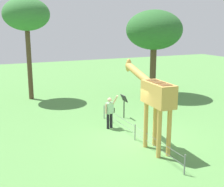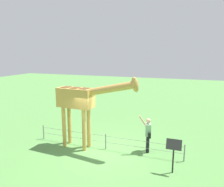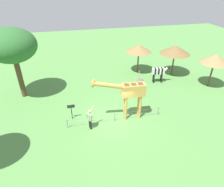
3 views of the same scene
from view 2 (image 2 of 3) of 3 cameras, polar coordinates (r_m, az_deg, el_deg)
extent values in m
plane|color=#568E47|center=(10.20, -2.12, -15.04)|extent=(60.00, 60.00, 0.00)
cylinder|color=gold|center=(10.30, -6.23, -8.92)|extent=(0.18, 0.18, 1.97)
cylinder|color=gold|center=(9.94, -7.50, -9.69)|extent=(0.18, 0.18, 1.97)
cylinder|color=gold|center=(10.86, -11.34, -8.02)|extent=(0.18, 0.18, 1.97)
cylinder|color=gold|center=(10.52, -12.72, -8.70)|extent=(0.18, 0.18, 1.97)
cube|color=gold|center=(10.01, -9.77, -1.07)|extent=(1.74, 0.80, 0.90)
cube|color=brown|center=(9.66, -7.36, 1.35)|extent=(0.39, 0.46, 0.02)
cube|color=brown|center=(9.92, -9.85, 1.53)|extent=(0.39, 0.46, 0.02)
cube|color=brown|center=(10.20, -12.20, 1.70)|extent=(0.39, 0.46, 0.02)
cylinder|color=gold|center=(9.09, -0.68, 1.25)|extent=(2.36, 0.46, 0.82)
ellipsoid|color=gold|center=(8.66, 6.20, 2.39)|extent=(0.43, 0.28, 0.69)
cylinder|color=brown|center=(8.69, 6.32, 3.62)|extent=(0.05, 0.05, 0.14)
cylinder|color=brown|center=(8.57, 6.13, 3.53)|extent=(0.05, 0.05, 0.14)
cylinder|color=black|center=(10.00, 9.55, -13.29)|extent=(0.14, 0.14, 0.78)
cylinder|color=black|center=(10.18, 9.49, -12.83)|extent=(0.14, 0.14, 0.78)
cube|color=#93C699|center=(9.84, 9.65, -9.52)|extent=(0.32, 0.41, 0.55)
sphere|color=#D8AD8C|center=(9.71, 9.72, -7.22)|extent=(0.22, 0.22, 0.22)
cylinder|color=#D8AD8C|center=(9.53, 8.24, -7.28)|extent=(0.38, 0.17, 0.50)
cylinder|color=#D8AD8C|center=(10.05, 9.58, -9.11)|extent=(0.08, 0.08, 0.50)
cube|color=black|center=(9.70, 9.98, -10.94)|extent=(0.16, 0.22, 0.24)
cylinder|color=black|center=(8.65, 16.01, -16.97)|extent=(0.06, 0.06, 0.95)
cube|color=#2D2D2D|center=(8.37, 16.25, -12.99)|extent=(0.56, 0.21, 0.38)
cylinder|color=slate|center=(11.87, -17.85, -9.80)|extent=(0.05, 0.05, 0.75)
cylinder|color=slate|center=(10.22, -1.70, -12.68)|extent=(0.05, 0.05, 0.75)
cylinder|color=slate|center=(9.62, 18.80, -14.86)|extent=(0.05, 0.05, 0.75)
cube|color=slate|center=(10.12, -1.71, -11.31)|extent=(7.00, 0.01, 0.01)
cube|color=slate|center=(10.24, -1.70, -12.87)|extent=(7.00, 0.01, 0.01)
camera|label=1|loc=(20.80, -24.74, 11.60)|focal=47.80mm
camera|label=3|loc=(20.77, 19.41, 24.15)|focal=31.63mm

